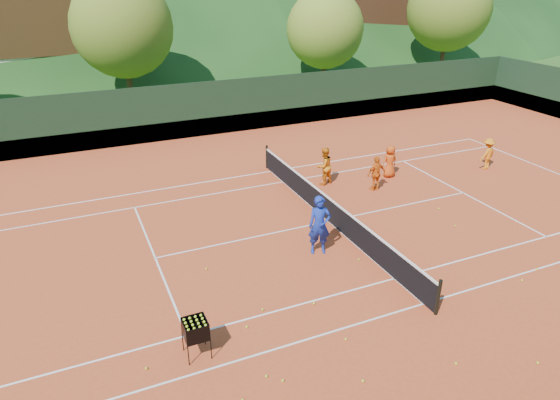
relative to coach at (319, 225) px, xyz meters
name	(u,v)px	position (x,y,z in m)	size (l,w,h in m)	color
ground	(329,222)	(1.38, 1.80, -1.02)	(400.00, 400.00, 0.00)	#274B17
clay_court	(329,222)	(1.38, 1.80, -1.01)	(40.00, 24.00, 0.02)	#B13E1C
coach	(319,225)	(0.00, 0.00, 0.00)	(0.73, 0.48, 2.00)	navy
student_a	(324,166)	(2.89, 5.02, -0.17)	(0.80, 0.62, 1.65)	orange
student_b	(376,173)	(4.57, 3.55, -0.25)	(0.88, 0.36, 1.50)	orange
student_c	(390,161)	(5.97, 4.56, -0.27)	(0.72, 0.47, 1.46)	#CF4812
student_d	(487,154)	(10.66, 3.54, -0.26)	(0.96, 0.55, 1.48)	orange
tennis_ball_0	(538,363)	(2.35, -6.67, -0.97)	(0.07, 0.07, 0.07)	#B8DB24
tennis_ball_1	(242,400)	(-4.45, -4.90, -0.97)	(0.07, 0.07, 0.07)	#B8DB24
tennis_ball_2	(346,339)	(-1.39, -4.11, -0.97)	(0.07, 0.07, 0.07)	#B8DB24
tennis_ball_3	(146,368)	(-6.18, -3.09, -0.97)	(0.07, 0.07, 0.07)	#B8DB24
tennis_ball_4	(314,303)	(-1.44, -2.47, -0.97)	(0.07, 0.07, 0.07)	#B8DB24
tennis_ball_5	(283,381)	(-3.42, -4.74, -0.97)	(0.07, 0.07, 0.07)	#B8DB24
tennis_ball_6	(537,269)	(5.70, -3.72, -0.97)	(0.07, 0.07, 0.07)	#B8DB24
tennis_ball_8	(266,376)	(-3.71, -4.46, -0.97)	(0.07, 0.07, 0.07)	#B8DB24
tennis_ball_9	(263,310)	(-2.86, -2.15, -0.97)	(0.07, 0.07, 0.07)	#B8DB24
tennis_ball_10	(247,327)	(-3.51, -2.65, -0.97)	(0.07, 0.07, 0.07)	#B8DB24
tennis_ball_11	(439,209)	(5.79, 0.95, -0.97)	(0.07, 0.07, 0.07)	#B8DB24
tennis_ball_12	(206,269)	(-3.70, 0.46, -0.97)	(0.07, 0.07, 0.07)	#B8DB24
tennis_ball_13	(455,226)	(5.39, -0.43, -0.97)	(0.07, 0.07, 0.07)	#B8DB24
tennis_ball_15	(359,260)	(0.94, -0.99, -0.97)	(0.07, 0.07, 0.07)	#B8DB24
tennis_ball_16	(456,363)	(0.56, -5.90, -0.97)	(0.07, 0.07, 0.07)	#B8DB24
tennis_ball_18	(522,280)	(4.78, -3.98, -0.97)	(0.07, 0.07, 0.07)	#B8DB24
tennis_ball_20	(363,381)	(-1.76, -5.48, -0.97)	(0.07, 0.07, 0.07)	#B8DB24
court_lines	(329,221)	(1.38, 1.80, -1.00)	(23.83, 11.03, 0.00)	white
tennis_net	(329,209)	(1.38, 1.80, -0.50)	(0.10, 12.07, 1.10)	black
perimeter_fence	(330,191)	(1.38, 1.80, 0.25)	(40.40, 24.24, 3.00)	black
ball_hopper	(195,330)	(-4.95, -3.09, -0.25)	(0.57, 0.57, 1.00)	black
chalet_left	(20,11)	(-8.62, 31.80, 4.63)	(13.80, 9.93, 12.92)	beige
chalet_mid	(211,10)	(7.38, 35.80, 3.97)	(12.65, 8.82, 11.45)	beige
chalet_right	(362,5)	(21.38, 31.80, 4.24)	(11.50, 8.82, 11.91)	beige
tree_b	(123,27)	(-2.62, 21.80, 4.18)	(6.40, 6.40, 8.40)	#412C1A
tree_c	(325,29)	(11.38, 20.80, 3.52)	(5.60, 5.60, 7.35)	#412B1A
tree_d	(449,9)	(23.38, 21.80, 4.50)	(6.80, 6.80, 8.93)	#41281A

